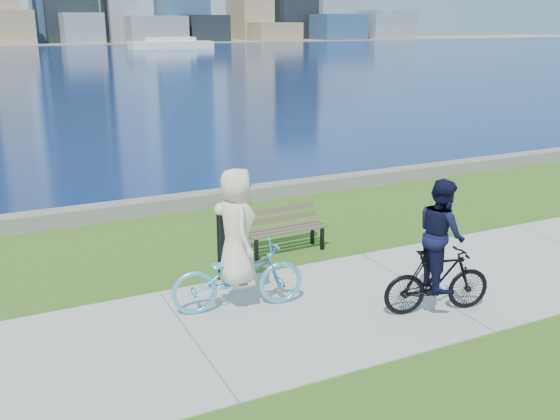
# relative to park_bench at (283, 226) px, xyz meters

# --- Properties ---
(ground) EXTENTS (320.00, 320.00, 0.00)m
(ground) POSITION_rel_park_bench_xyz_m (1.27, -2.60, -0.52)
(ground) COLOR #325717
(ground) RESTS_ON ground
(concrete_path) EXTENTS (80.00, 3.50, 0.02)m
(concrete_path) POSITION_rel_park_bench_xyz_m (1.27, -2.60, -0.51)
(concrete_path) COLOR #A3A29D
(concrete_path) RESTS_ON ground
(seawall) EXTENTS (90.00, 0.50, 0.35)m
(seawall) POSITION_rel_park_bench_xyz_m (1.27, 3.60, -0.35)
(seawall) COLOR slate
(seawall) RESTS_ON ground
(bay_water) EXTENTS (320.00, 131.00, 0.01)m
(bay_water) POSITION_rel_park_bench_xyz_m (1.27, 69.40, -0.52)
(bay_water) COLOR #0C1F51
(bay_water) RESTS_ON ground
(far_shore) EXTENTS (320.00, 30.00, 0.12)m
(far_shore) POSITION_rel_park_bench_xyz_m (1.27, 127.40, -0.46)
(far_shore) COLOR gray
(far_shore) RESTS_ON ground
(ferry_far) EXTENTS (13.27, 3.79, 1.80)m
(ferry_far) POSITION_rel_park_bench_xyz_m (24.50, 90.42, 0.23)
(ferry_far) COLOR white
(ferry_far) RESTS_ON ground
(park_bench) EXTENTS (1.68, 0.64, 0.86)m
(park_bench) POSITION_rel_park_bench_xyz_m (0.00, 0.00, 0.00)
(park_bench) COLOR black
(park_bench) RESTS_ON ground
(bollard_lamp) EXTENTS (0.22, 0.22, 1.38)m
(bollard_lamp) POSITION_rel_park_bench_xyz_m (-1.55, -0.74, 0.27)
(bollard_lamp) COLOR black
(bollard_lamp) RESTS_ON ground
(cyclist_woman) EXTENTS (1.05, 2.17, 2.25)m
(cyclist_woman) POSITION_rel_park_bench_xyz_m (-1.77, -1.99, 0.33)
(cyclist_woman) COLOR #61C1EC
(cyclist_woman) RESTS_ON ground
(cyclist_man) EXTENTS (0.89, 1.78, 2.12)m
(cyclist_man) POSITION_rel_park_bench_xyz_m (0.93, -3.45, 0.39)
(cyclist_man) COLOR black
(cyclist_man) RESTS_ON ground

